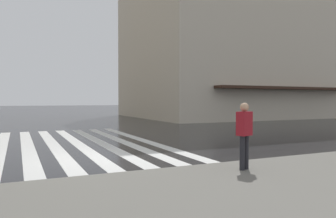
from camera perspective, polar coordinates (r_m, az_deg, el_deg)
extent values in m
plane|color=black|center=(11.01, -13.60, -8.40)|extent=(220.00, 220.00, 0.00)
cube|color=silver|center=(15.71, -4.69, -5.36)|extent=(13.00, 0.50, 0.01)
cube|color=silver|center=(15.40, -8.20, -5.52)|extent=(13.00, 0.50, 0.01)
cube|color=silver|center=(15.15, -11.84, -5.65)|extent=(13.00, 0.50, 0.01)
cube|color=silver|center=(14.95, -15.60, -5.77)|extent=(13.00, 0.50, 0.01)
cube|color=silver|center=(14.83, -19.43, -5.86)|extent=(13.00, 0.50, 0.01)
cube|color=silver|center=(14.77, -23.32, -5.93)|extent=(13.00, 0.50, 0.01)
cube|color=silver|center=(14.78, -27.22, -5.97)|extent=(13.00, 0.50, 0.01)
cube|color=beige|center=(39.50, 10.49, 11.65)|extent=(17.19, 21.50, 17.67)
cube|color=#382319|center=(31.85, 20.07, 3.45)|extent=(1.20, 15.05, 0.24)
cube|color=maroon|center=(8.40, 13.19, -2.49)|extent=(0.36, 0.46, 0.60)
sphere|color=tan|center=(8.38, 13.21, 0.31)|extent=(0.22, 0.22, 0.22)
cylinder|color=#232328|center=(8.41, 12.83, -7.49)|extent=(0.13, 0.13, 0.86)
cylinder|color=#232328|center=(8.56, 13.48, -7.33)|extent=(0.13, 0.13, 0.86)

